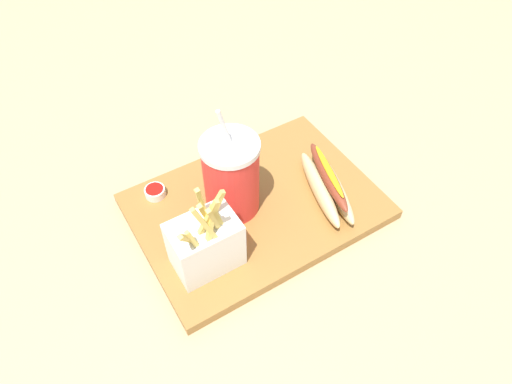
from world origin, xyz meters
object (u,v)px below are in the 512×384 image
at_px(hot_dog_1, 327,184).
at_px(ketchup_cup_1, 155,192).
at_px(soda_cup, 231,176).
at_px(fries_basket, 205,243).

distance_m(hot_dog_1, ketchup_cup_1, 0.31).
relative_size(soda_cup, fries_basket, 1.31).
relative_size(fries_basket, ketchup_cup_1, 4.52).
bearing_deg(hot_dog_1, soda_cup, -22.25).
height_order(fries_basket, hot_dog_1, fries_basket).
height_order(fries_basket, ketchup_cup_1, fries_basket).
bearing_deg(soda_cup, hot_dog_1, 157.75).
bearing_deg(fries_basket, soda_cup, -138.80).
bearing_deg(ketchup_cup_1, fries_basket, 95.03).
distance_m(soda_cup, ketchup_cup_1, 0.16).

